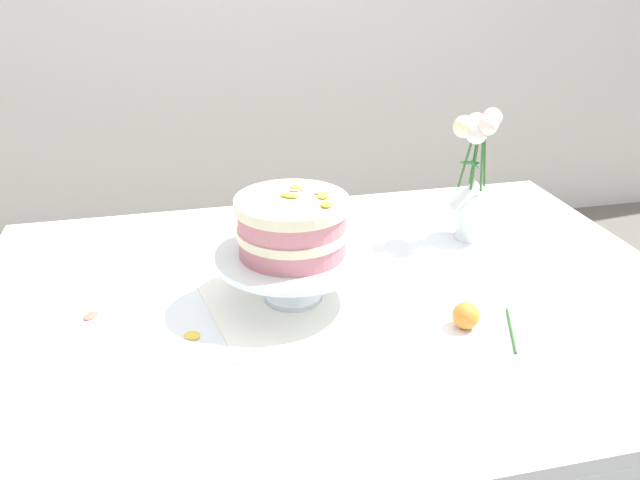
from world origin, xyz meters
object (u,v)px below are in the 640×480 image
Objects in this scene: layer_cake at (292,225)px; dining_table at (339,338)px; flower_vase at (474,180)px; fallen_rose at (467,316)px; cake_stand at (293,261)px.

dining_table is at bearing -13.27° from layer_cake.
dining_table is 0.47m from flower_vase.
flower_vase is (0.36, 0.20, 0.23)m from dining_table.
dining_table is 10.60× the size of fallen_rose.
layer_cake is at bearing 166.73° from dining_table.
fallen_rose is at bearing -36.83° from dining_table.
flower_vase is at bearing 22.39° from layer_cake.
flower_vase is (0.45, 0.18, -0.01)m from layer_cake.
cake_stand is at bearing 149.45° from fallen_rose.
fallen_rose reaches higher than dining_table.
dining_table is 4.83× the size of cake_stand.
dining_table is 0.27m from fallen_rose.
flower_vase reaches higher than layer_cake.
fallen_rose is at bearing -30.57° from layer_cake.
flower_vase is at bearing 22.38° from cake_stand.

